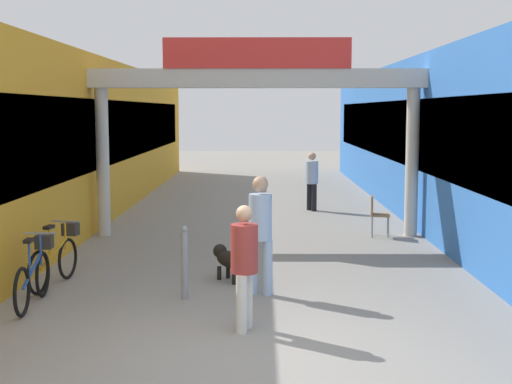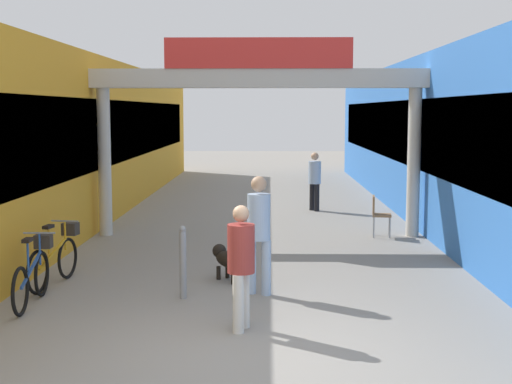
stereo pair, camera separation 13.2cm
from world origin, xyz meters
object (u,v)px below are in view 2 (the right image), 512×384
Objects in this scene: cafe_chair_wood_nearer at (378,212)px; bicycle_blue_nearest at (34,273)px; dog_on_leash at (228,259)px; bollard_post_metal at (183,262)px; pedestrian_with_dog at (259,227)px; bicycle_orange_second at (56,257)px; pedestrian_companion at (241,260)px; pedestrian_carrying_crate at (315,178)px.

bicycle_blue_nearest is at bearing -136.02° from cafe_chair_wood_nearer.
bollard_post_metal reaches higher than dog_on_leash.
pedestrian_with_dog is 1.22m from bollard_post_metal.
cafe_chair_wood_nearer is at bearing 43.98° from bicycle_blue_nearest.
bicycle_orange_second is (-2.69, -0.31, 0.09)m from dog_on_leash.
bollard_post_metal is (-0.59, -1.12, 0.19)m from dog_on_leash.
cafe_chair_wood_nearer is at bearing 55.10° from bollard_post_metal.
bicycle_blue_nearest is at bearing -151.72° from dog_on_leash.
pedestrian_with_dog is at bearing 83.67° from pedestrian_companion.
bollard_post_metal is at bearing -105.17° from pedestrian_carrying_crate.
pedestrian_with_dog reaches higher than bollard_post_metal.
dog_on_leash is (-1.90, -8.05, -0.55)m from pedestrian_carrying_crate.
pedestrian_with_dog is 2.36× the size of dog_on_leash.
pedestrian_companion is 7.20m from cafe_chair_wood_nearer.
cafe_chair_wood_nearer is at bearing 53.32° from dog_on_leash.
dog_on_leash is 0.70× the size of bollard_post_metal.
cafe_chair_wood_nearer is (2.71, 6.67, -0.35)m from pedestrian_companion.
pedestrian_with_dog is at bearing -98.84° from pedestrian_carrying_crate.
bicycle_blue_nearest is 1.90× the size of cafe_chair_wood_nearer.
dog_on_leash is (-0.32, 2.61, -0.54)m from pedestrian_companion.
pedestrian_with_dog reaches higher than bicycle_blue_nearest.
cafe_chair_wood_nearer is at bearing 62.98° from pedestrian_with_dog.
bollard_post_metal is 6.31m from cafe_chair_wood_nearer.
dog_on_leash is (-0.51, 0.87, -0.67)m from pedestrian_with_dog.
pedestrian_companion reaches higher than bicycle_blue_nearest.
bollard_post_metal reaches higher than bicycle_blue_nearest.
pedestrian_companion is at bearing -96.33° from pedestrian_with_dog.
dog_on_leash is 0.45× the size of bicycle_orange_second.
bicycle_blue_nearest is at bearing -115.71° from pedestrian_carrying_crate.
pedestrian_with_dog reaches higher than dog_on_leash.
bollard_post_metal is at bearing 121.23° from pedestrian_companion.
dog_on_leash is at bearing 6.54° from bicycle_orange_second.
pedestrian_carrying_crate is 2.12× the size of dog_on_leash.
dog_on_leash is 2.70m from bicycle_orange_second.
pedestrian_companion is at bearing -98.43° from pedestrian_carrying_crate.
pedestrian_carrying_crate reaches higher than bicycle_orange_second.
cafe_chair_wood_nearer is at bearing 37.40° from bicycle_orange_second.
pedestrian_with_dog is 1.76m from pedestrian_companion.
dog_on_leash is at bearing -126.68° from cafe_chair_wood_nearer.
cafe_chair_wood_nearer reaches higher than dog_on_leash.
pedestrian_carrying_crate is (1.39, 8.92, -0.11)m from pedestrian_with_dog.
pedestrian_carrying_crate is 9.54m from bicycle_orange_second.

